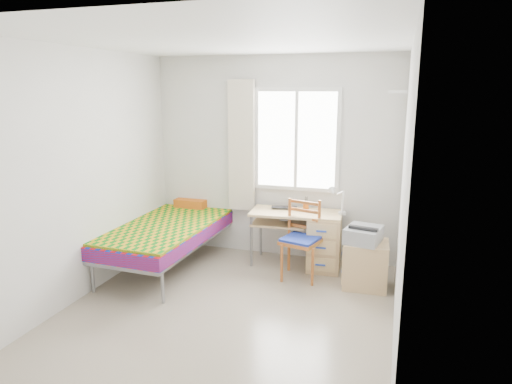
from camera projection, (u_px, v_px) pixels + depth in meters
floor at (227, 311)px, 4.58m from camera, size 3.50×3.50×0.00m
ceiling at (223, 40)px, 4.00m from camera, size 3.50×3.50×0.00m
wall_back at (274, 158)px, 5.92m from camera, size 3.20×0.00×3.20m
wall_left at (82, 175)px, 4.76m from camera, size 0.00×3.50×3.50m
wall_right at (403, 196)px, 3.82m from camera, size 0.00×3.50×3.50m
window at (296, 140)px, 5.75m from camera, size 1.10×0.04×1.30m
curtain at (241, 146)px, 5.94m from camera, size 0.35×0.05×1.70m
floating_shelf at (398, 92)px, 4.97m from camera, size 0.20×0.32×0.03m
bed at (173, 227)px, 5.78m from camera, size 1.12×2.27×0.97m
desk at (319, 238)px, 5.62m from camera, size 1.15×0.59×0.70m
chair at (302, 235)px, 5.33m from camera, size 0.49×0.49×0.92m
cabinet at (365, 264)px, 5.11m from camera, size 0.51×0.45×0.53m
printer at (364, 234)px, 5.03m from camera, size 0.43×0.47×0.18m
laptop at (284, 209)px, 5.73m from camera, size 0.36×0.27×0.03m
pen_cup at (306, 206)px, 5.75m from camera, size 0.09×0.09×0.09m
task_lamp at (337, 197)px, 5.38m from camera, size 0.21×0.31×0.37m
book at (282, 218)px, 5.75m from camera, size 0.15×0.20×0.01m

